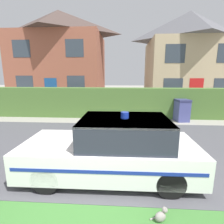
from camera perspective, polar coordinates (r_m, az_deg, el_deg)
name	(u,v)px	position (r m, az deg, el deg)	size (l,w,h in m)	color
road_strip	(105,146)	(5.92, -2.21, -10.96)	(28.00, 5.43, 0.01)	#4C4C51
garden_hedge	(118,103)	(9.71, 1.86, 3.07)	(14.16, 0.75, 1.63)	#4C7233
police_car	(114,148)	(4.09, 0.53, -11.80)	(3.92, 1.69, 1.50)	black
cat	(161,216)	(3.35, 15.74, -29.77)	(0.29, 0.20, 0.24)	gray
house_left	(60,56)	(17.53, -16.49, 17.09)	(7.98, 5.74, 7.93)	#93513D
house_right	(187,57)	(16.99, 23.41, 16.06)	(6.89, 5.70, 7.49)	tan
wheelie_bin	(182,110)	(9.56, 21.85, 0.54)	(0.72, 0.78, 1.12)	#474C8C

